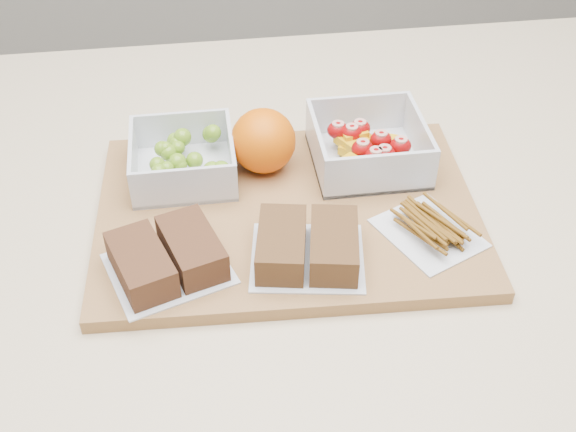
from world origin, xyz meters
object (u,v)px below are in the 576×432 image
(grape_container, at_px, (185,159))
(orange, at_px, (263,141))
(sandwich_bag_left, at_px, (167,257))
(fruit_container, at_px, (368,148))
(cutting_board, at_px, (288,213))
(pretzel_bag, at_px, (430,226))
(sandwich_bag_center, at_px, (308,246))

(grape_container, relative_size, orange, 1.55)
(grape_container, distance_m, orange, 0.09)
(orange, relative_size, sandwich_bag_left, 0.54)
(fruit_container, xyz_separation_m, sandwich_bag_left, (-0.24, -0.15, -0.00))
(cutting_board, xyz_separation_m, pretzel_bag, (0.14, -0.06, 0.02))
(sandwich_bag_left, height_order, pretzel_bag, sandwich_bag_left)
(grape_container, bearing_deg, pretzel_bag, -29.59)
(fruit_container, distance_m, pretzel_bag, 0.14)
(fruit_container, bearing_deg, pretzel_bag, -74.60)
(cutting_board, xyz_separation_m, fruit_container, (0.11, 0.07, 0.03))
(cutting_board, height_order, orange, orange)
(orange, bearing_deg, sandwich_bag_center, -80.65)
(grape_container, bearing_deg, sandwich_bag_left, -98.28)
(sandwich_bag_center, bearing_deg, orange, 99.35)
(fruit_container, relative_size, pretzel_bag, 1.00)
(fruit_container, bearing_deg, cutting_board, -146.22)
(fruit_container, xyz_separation_m, orange, (-0.12, 0.01, 0.02))
(sandwich_bag_left, bearing_deg, pretzel_bag, 3.27)
(cutting_board, distance_m, sandwich_bag_center, 0.09)
(sandwich_bag_left, bearing_deg, grape_container, 81.72)
(fruit_container, distance_m, orange, 0.12)
(orange, bearing_deg, cutting_board, -77.33)
(sandwich_bag_center, distance_m, pretzel_bag, 0.14)
(sandwich_bag_center, bearing_deg, fruit_container, 57.85)
(grape_container, bearing_deg, fruit_container, -2.22)
(orange, bearing_deg, grape_container, 179.35)
(sandwich_bag_left, distance_m, pretzel_bag, 0.28)
(grape_container, relative_size, sandwich_bag_left, 0.84)
(sandwich_bag_center, bearing_deg, sandwich_bag_left, 178.63)
(cutting_board, distance_m, fruit_container, 0.13)
(grape_container, height_order, sandwich_bag_center, grape_container)
(sandwich_bag_left, xyz_separation_m, sandwich_bag_center, (0.14, -0.00, 0.00))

